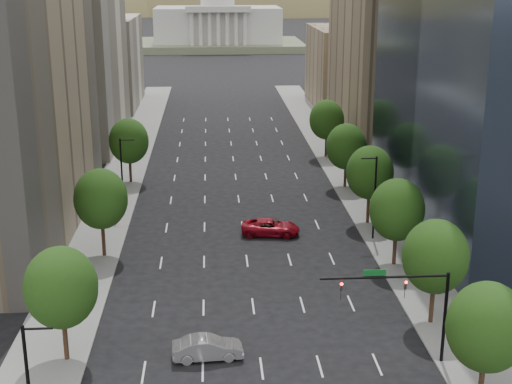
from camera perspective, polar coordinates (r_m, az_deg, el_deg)
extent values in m
cube|color=slate|center=(81.13, -12.10, -2.82)|extent=(6.00, 200.00, 0.15)
cube|color=slate|center=(82.38, 9.76, -2.37)|extent=(6.00, 200.00, 0.15)
cube|color=beige|center=(120.87, -14.30, 11.97)|extent=(14.00, 30.00, 35.00)
cube|color=beige|center=(154.13, -11.90, 9.93)|extent=(14.00, 26.00, 18.00)
cube|color=#8C7759|center=(119.55, 10.25, 10.96)|extent=(14.00, 30.00, 30.00)
cube|color=#8C7759|center=(152.39, 7.18, 9.71)|extent=(14.00, 26.00, 16.00)
cylinder|color=#382316|center=(50.77, 17.31, -13.62)|extent=(0.36, 0.36, 3.75)
ellipsoid|color=#16320D|center=(49.11, 17.68, -10.07)|extent=(5.20, 5.20, 5.98)
cylinder|color=#382316|center=(59.86, 13.65, -8.28)|extent=(0.36, 0.36, 4.00)
ellipsoid|color=#16320D|center=(58.39, 13.91, -4.94)|extent=(5.20, 5.20, 5.98)
cylinder|color=#382316|center=(70.47, 10.84, -4.20)|extent=(0.36, 0.36, 3.90)
ellipsoid|color=#16320D|center=(69.25, 11.01, -1.37)|extent=(5.20, 5.20, 5.98)
cylinder|color=#382316|center=(81.42, 8.80, -1.09)|extent=(0.36, 0.36, 4.10)
ellipsoid|color=#16320D|center=(80.32, 8.92, 1.52)|extent=(5.20, 5.20, 5.98)
cylinder|color=#382316|center=(94.59, 7.02, 1.45)|extent=(0.36, 0.36, 3.80)
ellipsoid|color=#16320D|center=(93.70, 7.10, 3.56)|extent=(5.20, 5.20, 5.98)
cylinder|color=#382316|center=(109.83, 5.52, 3.75)|extent=(0.36, 0.36, 4.00)
ellipsoid|color=#16320D|center=(109.03, 5.57, 5.67)|extent=(5.20, 5.20, 5.98)
cylinder|color=#382316|center=(54.80, -14.75, -10.85)|extent=(0.36, 0.36, 4.00)
ellipsoid|color=#16320D|center=(53.18, -15.06, -7.26)|extent=(5.20, 5.20, 5.98)
cylinder|color=#382316|center=(72.80, -11.90, -3.46)|extent=(0.36, 0.36, 4.15)
ellipsoid|color=#16320D|center=(71.55, -12.09, -0.53)|extent=(5.20, 5.20, 5.98)
cylinder|color=#382316|center=(97.42, -9.84, 1.83)|extent=(0.36, 0.36, 3.95)
ellipsoid|color=#16320D|center=(96.53, -9.95, 3.96)|extent=(5.20, 5.20, 5.98)
cylinder|color=black|center=(75.93, 9.30, -0.51)|extent=(0.20, 0.20, 9.00)
cylinder|color=black|center=(74.59, 8.86, 2.62)|extent=(1.60, 0.14, 0.14)
cylinder|color=black|center=(41.05, -16.75, -10.24)|extent=(1.60, 0.14, 0.14)
cylinder|color=black|center=(84.25, -10.47, 1.18)|extent=(0.20, 0.20, 9.00)
cylinder|color=black|center=(83.10, -10.08, 4.05)|extent=(1.60, 0.14, 0.14)
cylinder|color=black|center=(53.80, 14.59, -9.58)|extent=(0.24, 0.24, 7.00)
cylinder|color=black|center=(51.22, 10.05, -6.60)|extent=(9.00, 0.18, 0.18)
imported|color=black|center=(51.80, 11.64, -7.08)|extent=(0.18, 0.22, 1.10)
imported|color=black|center=(50.84, 6.70, -7.31)|extent=(0.18, 0.22, 1.10)
sphere|color=#FF0C07|center=(51.57, 11.71, -6.96)|extent=(0.20, 0.20, 0.20)
sphere|color=#FF0C07|center=(50.59, 6.74, -7.19)|extent=(0.20, 0.20, 0.20)
cube|color=#0C591E|center=(50.92, 9.30, -6.27)|extent=(1.60, 0.06, 0.45)
cube|color=#596647|center=(266.79, -2.99, 11.46)|extent=(60.00, 40.00, 2.50)
cube|color=silver|center=(266.19, -3.01, 13.01)|extent=(44.00, 26.00, 12.00)
cube|color=silver|center=(251.85, -2.99, 14.15)|extent=(22.00, 4.00, 2.00)
ellipsoid|color=olive|center=(594.60, -17.22, 10.47)|extent=(380.00, 342.00, 190.00)
ellipsoid|color=olive|center=(620.89, 0.37, 10.65)|extent=(440.00, 396.00, 240.00)
ellipsoid|color=olive|center=(692.14, 14.60, 11.36)|extent=(360.00, 324.00, 200.00)
imported|color=#929297|center=(53.98, -3.82, -12.12)|extent=(5.26, 2.17, 1.69)
imported|color=maroon|center=(77.43, 1.15, -2.78)|extent=(6.53, 3.66, 1.72)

